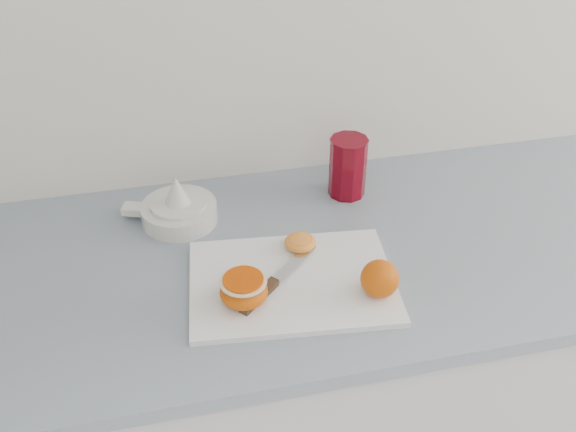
{
  "coord_description": "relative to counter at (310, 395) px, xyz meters",
  "views": [
    {
      "loc": [
        -0.44,
        0.75,
        1.68
      ],
      "look_at": [
        -0.22,
        1.72,
        0.96
      ],
      "focal_mm": 40.0,
      "sensor_mm": 36.0,
      "label": 1
    }
  ],
  "objects": [
    {
      "name": "counter",
      "position": [
        0.0,
        0.0,
        0.0
      ],
      "size": [
        2.47,
        0.64,
        0.89
      ],
      "color": "silver",
      "rests_on": "ground"
    },
    {
      "name": "cutting_board",
      "position": [
        -0.07,
        -0.09,
        0.45
      ],
      "size": [
        0.4,
        0.3,
        0.01
      ],
      "primitive_type": "cube",
      "rotation": [
        0.0,
        0.0,
        -0.11
      ],
      "color": "white",
      "rests_on": "counter"
    },
    {
      "name": "whole_orange",
      "position": [
        0.07,
        -0.16,
        0.49
      ],
      "size": [
        0.07,
        0.07,
        0.07
      ],
      "color": "orange",
      "rests_on": "cutting_board"
    },
    {
      "name": "half_orange",
      "position": [
        -0.16,
        -0.13,
        0.48
      ],
      "size": [
        0.08,
        0.08,
        0.05
      ],
      "color": "orange",
      "rests_on": "cutting_board"
    },
    {
      "name": "squeezed_shell",
      "position": [
        -0.03,
        -0.01,
        0.47
      ],
      "size": [
        0.06,
        0.06,
        0.03
      ],
      "color": "orange",
      "rests_on": "cutting_board"
    },
    {
      "name": "paring_knife",
      "position": [
        -0.12,
        -0.12,
        0.46
      ],
      "size": [
        0.17,
        0.16,
        0.01
      ],
      "color": "#4E321E",
      "rests_on": "cutting_board"
    },
    {
      "name": "citrus_juicer",
      "position": [
        -0.25,
        0.15,
        0.47
      ],
      "size": [
        0.2,
        0.16,
        0.1
      ],
      "color": "white",
      "rests_on": "counter"
    },
    {
      "name": "red_tumbler",
      "position": [
        0.12,
        0.17,
        0.51
      ],
      "size": [
        0.08,
        0.08,
        0.13
      ],
      "color": "maroon",
      "rests_on": "counter"
    }
  ]
}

